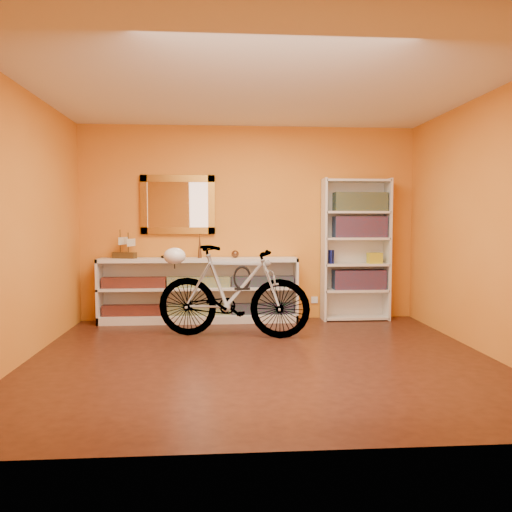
{
  "coord_description": "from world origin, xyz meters",
  "views": [
    {
      "loc": [
        -0.4,
        -4.82,
        1.34
      ],
      "look_at": [
        0.0,
        0.7,
        0.95
      ],
      "focal_mm": 35.42,
      "sensor_mm": 36.0,
      "label": 1
    }
  ],
  "objects": [
    {
      "name": "back_wall",
      "position": [
        0.0,
        2.0,
        1.3
      ],
      "size": [
        4.5,
        0.01,
        2.6
      ],
      "primitive_type": "cube",
      "color": "orange",
      "rests_on": "ground"
    },
    {
      "name": "red_tin",
      "position": [
        1.23,
        1.87,
        1.56
      ],
      "size": [
        0.19,
        0.19,
        0.2
      ],
      "primitive_type": "cube",
      "rotation": [
        0.0,
        0.0,
        -0.28
      ],
      "color": "maroon",
      "rests_on": "bookcase"
    },
    {
      "name": "book_row_c",
      "position": [
        1.48,
        1.84,
        1.59
      ],
      "size": [
        0.7,
        0.22,
        0.25
      ],
      "primitive_type": "cube",
      "color": "#163A4F",
      "rests_on": "bookcase"
    },
    {
      "name": "ceiling",
      "position": [
        0.0,
        0.0,
        2.6
      ],
      "size": [
        4.5,
        4.0,
        0.01
      ],
      "primitive_type": "cube",
      "color": "silver",
      "rests_on": "ground"
    },
    {
      "name": "book_row_a",
      "position": [
        1.48,
        1.84,
        0.55
      ],
      "size": [
        0.7,
        0.22,
        0.26
      ],
      "primitive_type": "cube",
      "color": "maroon",
      "rests_on": "bookcase"
    },
    {
      "name": "model_ship",
      "position": [
        -1.63,
        1.81,
        1.04
      ],
      "size": [
        0.34,
        0.22,
        0.37
      ],
      "primitive_type": null,
      "rotation": [
        0.0,
        0.0,
        -0.36
      ],
      "color": "#3C2810",
      "rests_on": "console_unit"
    },
    {
      "name": "console_unit",
      "position": [
        -0.67,
        1.81,
        0.42
      ],
      "size": [
        2.6,
        0.35,
        0.85
      ],
      "primitive_type": null,
      "color": "silver",
      "rests_on": "floor"
    },
    {
      "name": "gilt_mirror",
      "position": [
        -0.95,
        1.97,
        1.55
      ],
      "size": [
        0.98,
        0.06,
        0.78
      ],
      "primitive_type": "cube",
      "color": "brown",
      "rests_on": "back_wall"
    },
    {
      "name": "cd_row_upper",
      "position": [
        -0.67,
        1.79,
        0.54
      ],
      "size": [
        2.5,
        0.13,
        0.14
      ],
      "primitive_type": "cube",
      "color": "navy",
      "rests_on": "console_unit"
    },
    {
      "name": "helmet",
      "position": [
        -0.92,
        1.05,
        0.93
      ],
      "size": [
        0.26,
        0.24,
        0.19
      ],
      "primitive_type": "ellipsoid",
      "color": "white",
      "rests_on": "bicycle"
    },
    {
      "name": "bronze_ornament",
      "position": [
        -0.66,
        1.81,
        1.02
      ],
      "size": [
        0.06,
        0.06,
        0.33
      ],
      "primitive_type": "cone",
      "color": "#57341D",
      "rests_on": "console_unit"
    },
    {
      "name": "floor",
      "position": [
        0.0,
        0.0,
        -0.01
      ],
      "size": [
        4.5,
        4.0,
        0.01
      ],
      "primitive_type": "cube",
      "color": "#33160E",
      "rests_on": "ground"
    },
    {
      "name": "decorative_orb",
      "position": [
        -0.19,
        1.81,
        0.9
      ],
      "size": [
        0.1,
        0.1,
        0.1
      ],
      "primitive_type": "sphere",
      "color": "#57341D",
      "rests_on": "console_unit"
    },
    {
      "name": "yellow_bag",
      "position": [
        1.68,
        1.8,
        0.84
      ],
      "size": [
        0.19,
        0.13,
        0.14
      ],
      "primitive_type": "cube",
      "rotation": [
        0.0,
        0.0,
        0.07
      ],
      "color": "gold",
      "rests_on": "bookcase"
    },
    {
      "name": "right_wall",
      "position": [
        2.25,
        0.0,
        1.3
      ],
      "size": [
        0.01,
        4.0,
        2.6
      ],
      "primitive_type": "cube",
      "color": "orange",
      "rests_on": "ground"
    },
    {
      "name": "travel_mug",
      "position": [
        1.09,
        1.82,
        0.86
      ],
      "size": [
        0.08,
        0.08,
        0.18
      ],
      "primitive_type": "cylinder",
      "color": "navy",
      "rests_on": "bookcase"
    },
    {
      "name": "bookcase",
      "position": [
        1.43,
        1.84,
        0.95
      ],
      "size": [
        0.9,
        0.3,
        1.9
      ],
      "primitive_type": null,
      "color": "silver",
      "rests_on": "floor"
    },
    {
      "name": "book_row_b",
      "position": [
        1.48,
        1.84,
        1.25
      ],
      "size": [
        0.7,
        0.22,
        0.28
      ],
      "primitive_type": "cube",
      "color": "maroon",
      "rests_on": "bookcase"
    },
    {
      "name": "left_wall",
      "position": [
        -2.25,
        0.0,
        1.3
      ],
      "size": [
        0.01,
        4.0,
        2.6
      ],
      "primitive_type": "cube",
      "color": "orange",
      "rests_on": "ground"
    },
    {
      "name": "bicycle",
      "position": [
        -0.25,
        0.91,
        0.53
      ],
      "size": [
        0.83,
        1.85,
        1.06
      ],
      "primitive_type": "imported",
      "rotation": [
        0.0,
        0.0,
        1.36
      ],
      "color": "silver",
      "rests_on": "floor"
    },
    {
      "name": "toy_car",
      "position": [
        -1.09,
        1.81,
        0.85
      ],
      "size": [
        0.0,
        0.0,
        0.0
      ],
      "primitive_type": "imported",
      "rotation": [
        0.0,
        0.0,
        1.56
      ],
      "color": "black",
      "rests_on": "console_unit"
    },
    {
      "name": "cd_row_lower",
      "position": [
        -0.67,
        1.79,
        0.17
      ],
      "size": [
        2.5,
        0.13,
        0.14
      ],
      "primitive_type": "cube",
      "color": "black",
      "rests_on": "console_unit"
    },
    {
      "name": "wall_socket",
      "position": [
        0.9,
        1.99,
        0.25
      ],
      "size": [
        0.09,
        0.02,
        0.09
      ],
      "primitive_type": "cube",
      "color": "silver",
      "rests_on": "back_wall"
    },
    {
      "name": "u_lock",
      "position": [
        -0.14,
        0.89,
        0.69
      ],
      "size": [
        0.2,
        0.02,
        0.2
      ],
      "primitive_type": "torus",
      "rotation": [
        1.57,
        0.0,
        0.0
      ],
      "color": "black",
      "rests_on": "bicycle"
    }
  ]
}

